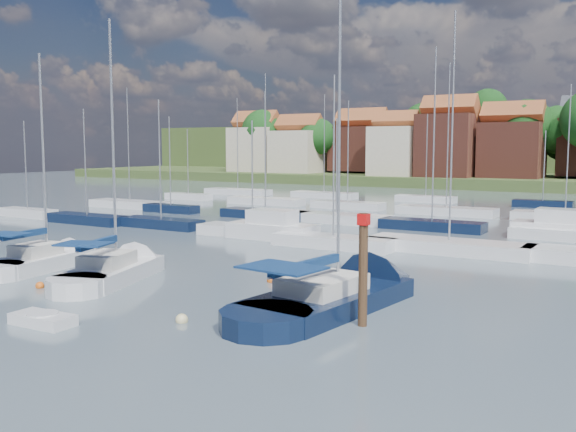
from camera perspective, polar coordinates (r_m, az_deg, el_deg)
The scene contains 11 objects.
ground at distance 64.82m, azimuth 12.20°, elevation -0.18°, with size 260.00×260.00×0.00m, color #46575F.
sailboat_left at distance 40.34m, azimuth -20.06°, elevation -3.71°, with size 4.04×10.00×13.30m.
sailboat_centre at distance 36.25m, azimuth -14.43°, elevation -4.62°, with size 6.09×11.18×14.75m.
sailboat_navy at distance 29.80m, azimuth 5.87°, elevation -6.82°, with size 5.12×14.14×19.04m.
tender at distance 27.47m, azimuth -20.97°, elevation -8.59°, with size 2.70×1.34×0.57m.
timber_piling at distance 25.46m, azimuth 6.66°, elevation -6.77°, with size 0.40×0.40×6.72m.
buoy_c at distance 34.56m, azimuth -21.19°, elevation -5.98°, with size 0.43×0.43×0.43m, color #D85914.
buoy_d at distance 26.48m, azimuth -9.42°, elevation -9.30°, with size 0.51×0.51×0.51m, color beige.
buoy_e at distance 33.60m, azimuth -1.51°, elevation -5.90°, with size 0.47×0.47×0.47m, color #D85914.
buoy_f at distance 24.24m, azimuth -3.29°, elevation -10.69°, with size 0.44×0.44×0.44m, color beige.
marina_field at distance 59.60m, azimuth 12.42°, elevation -0.32°, with size 79.62×41.41×15.93m.
Camera 1 is at (20.90, -20.95, 7.04)m, focal length 40.00 mm.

